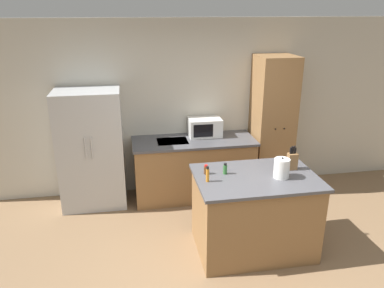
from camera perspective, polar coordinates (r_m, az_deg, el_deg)
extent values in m
plane|color=#846647|center=(4.27, 6.71, -19.81)|extent=(14.00, 14.00, 0.00)
cube|color=beige|center=(5.72, 0.64, 5.66)|extent=(7.20, 0.06, 2.60)
cube|color=#B7BABC|center=(5.47, -15.08, -0.78)|extent=(0.89, 0.63, 1.69)
cylinder|color=silver|center=(5.12, -15.92, -0.69)|extent=(0.02, 0.02, 0.30)
cylinder|color=silver|center=(5.11, -15.03, -0.64)|extent=(0.02, 0.02, 0.30)
cube|color=olive|center=(5.65, 0.26, -3.84)|extent=(1.76, 0.67, 0.87)
cube|color=#4C4C51|center=(5.48, 0.27, 0.48)|extent=(1.80, 0.71, 0.03)
cube|color=#9EA0A3|center=(5.43, -3.01, 0.40)|extent=(0.44, 0.34, 0.01)
cube|color=olive|center=(5.80, 12.08, 2.78)|extent=(0.56, 0.58, 2.09)
sphere|color=black|center=(5.50, 12.61, 2.22)|extent=(0.02, 0.02, 0.02)
sphere|color=black|center=(5.55, 13.89, 2.29)|extent=(0.02, 0.02, 0.02)
cube|color=olive|center=(4.50, 9.40, -10.51)|extent=(1.31, 0.89, 0.91)
cube|color=#4C4C51|center=(4.28, 9.76, -5.03)|extent=(1.37, 0.95, 0.03)
cube|color=white|center=(5.61, 1.97, 2.58)|extent=(0.48, 0.33, 0.27)
cube|color=black|center=(5.44, 1.74, 2.02)|extent=(0.29, 0.01, 0.19)
cube|color=olive|center=(4.50, 15.02, -2.57)|extent=(0.11, 0.08, 0.20)
cylinder|color=black|center=(4.44, 14.77, -0.99)|extent=(0.02, 0.02, 0.08)
cylinder|color=black|center=(4.44, 14.98, -0.90)|extent=(0.02, 0.02, 0.09)
cylinder|color=black|center=(4.46, 15.15, -0.88)|extent=(0.02, 0.02, 0.08)
cylinder|color=black|center=(4.46, 15.37, -0.83)|extent=(0.02, 0.02, 0.09)
cylinder|color=black|center=(4.48, 15.52, -0.94)|extent=(0.02, 0.02, 0.07)
cylinder|color=#563319|center=(4.25, 2.15, -4.00)|extent=(0.05, 0.05, 0.09)
cylinder|color=red|center=(4.23, 2.16, -3.32)|extent=(0.04, 0.04, 0.02)
cylinder|color=orange|center=(4.06, 2.39, -4.80)|extent=(0.04, 0.04, 0.14)
cylinder|color=black|center=(4.02, 2.40, -3.66)|extent=(0.03, 0.03, 0.03)
cylinder|color=#337033|center=(4.26, 5.07, -3.89)|extent=(0.05, 0.05, 0.11)
cylinder|color=black|center=(4.24, 5.09, -3.10)|extent=(0.03, 0.03, 0.02)
cylinder|color=white|center=(4.25, 13.49, -3.61)|extent=(0.17, 0.17, 0.22)
sphere|color=#262628|center=(4.21, 13.63, -2.08)|extent=(0.02, 0.02, 0.02)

